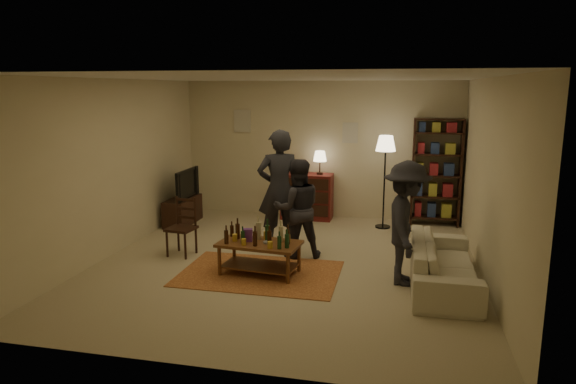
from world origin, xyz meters
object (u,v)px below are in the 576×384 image
(tv_stand, at_px, (183,204))
(person_left, at_px, (279,189))
(person_by_sofa, at_px, (406,223))
(dining_chair, at_px, (183,224))
(sofa, at_px, (443,263))
(person_right, at_px, (298,209))
(coffee_table, at_px, (259,246))
(bookshelf, at_px, (436,171))
(dresser, at_px, (307,195))
(floor_lamp, at_px, (386,150))

(tv_stand, relative_size, person_left, 0.55)
(person_left, height_order, person_by_sofa, person_left)
(dining_chair, height_order, sofa, dining_chair)
(person_left, xyz_separation_m, person_right, (0.39, -0.41, -0.20))
(coffee_table, bearing_deg, person_by_sofa, 2.70)
(bookshelf, relative_size, person_right, 1.33)
(person_by_sofa, bearing_deg, bookshelf, -10.29)
(bookshelf, xyz_separation_m, person_by_sofa, (-0.55, -3.20, -0.21))
(sofa, distance_m, person_left, 2.83)
(tv_stand, height_order, person_by_sofa, person_by_sofa)
(dining_chair, height_order, person_left, person_left)
(person_left, bearing_deg, dresser, -115.51)
(dining_chair, xyz_separation_m, bookshelf, (3.92, 2.70, 0.56))
(tv_stand, relative_size, sofa, 0.51)
(tv_stand, height_order, sofa, tv_stand)
(tv_stand, relative_size, floor_lamp, 0.62)
(person_left, xyz_separation_m, person_by_sofa, (1.99, -1.17, -0.14))
(bookshelf, distance_m, sofa, 3.26)
(dining_chair, distance_m, person_right, 1.81)
(coffee_table, distance_m, sofa, 2.48)
(dining_chair, height_order, person_right, person_right)
(dining_chair, distance_m, sofa, 3.90)
(coffee_table, bearing_deg, tv_stand, 133.27)
(bookshelf, relative_size, person_by_sofa, 1.23)
(dresser, distance_m, bookshelf, 2.50)
(coffee_table, distance_m, person_right, 0.99)
(sofa, bearing_deg, coffee_table, 92.52)
(sofa, bearing_deg, tv_stand, 64.66)
(sofa, bearing_deg, person_by_sofa, 91.84)
(bookshelf, xyz_separation_m, sofa, (-0.05, -3.18, -0.73))
(coffee_table, bearing_deg, dresser, 88.60)
(dining_chair, xyz_separation_m, person_left, (1.38, 0.68, 0.48))
(bookshelf, distance_m, person_right, 3.26)
(floor_lamp, bearing_deg, dining_chair, -142.83)
(tv_stand, bearing_deg, bookshelf, 11.80)
(bookshelf, relative_size, sofa, 0.97)
(coffee_table, bearing_deg, dining_chair, 157.20)
(floor_lamp, bearing_deg, person_left, -135.40)
(dresser, relative_size, bookshelf, 0.67)
(floor_lamp, distance_m, person_by_sofa, 2.86)
(coffee_table, relative_size, sofa, 0.56)
(dining_chair, relative_size, bookshelf, 0.45)
(dresser, xyz_separation_m, person_right, (0.29, -2.37, 0.28))
(person_right, xyz_separation_m, person_by_sofa, (1.61, -0.76, 0.06))
(dining_chair, bearing_deg, dresser, 68.36)
(floor_lamp, relative_size, person_by_sofa, 1.04)
(coffee_table, height_order, floor_lamp, floor_lamp)
(person_left, height_order, person_right, person_left)
(tv_stand, distance_m, person_right, 2.95)
(tv_stand, distance_m, dresser, 2.43)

